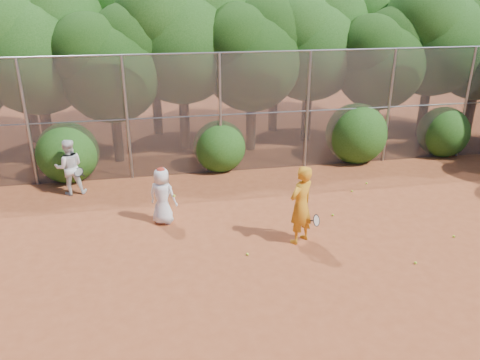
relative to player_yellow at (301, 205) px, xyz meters
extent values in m
plane|color=brown|center=(-0.20, -0.89, -1.00)|extent=(80.00, 80.00, 0.00)
cylinder|color=gray|center=(-7.20, 5.11, 1.00)|extent=(0.09, 0.09, 4.00)
cylinder|color=gray|center=(-4.20, 5.11, 1.00)|extent=(0.09, 0.09, 4.00)
cylinder|color=gray|center=(-1.20, 5.11, 1.00)|extent=(0.09, 0.09, 4.00)
cylinder|color=gray|center=(1.80, 5.11, 1.00)|extent=(0.09, 0.09, 4.00)
cylinder|color=gray|center=(4.80, 5.11, 1.00)|extent=(0.09, 0.09, 4.00)
cylinder|color=gray|center=(7.80, 5.11, 1.00)|extent=(0.09, 0.09, 4.00)
cylinder|color=gray|center=(-0.20, 5.11, 3.00)|extent=(20.00, 0.05, 0.05)
cylinder|color=gray|center=(-0.20, 5.11, 1.00)|extent=(20.00, 0.04, 0.04)
cube|color=slate|center=(-0.20, 5.11, 1.00)|extent=(20.00, 0.02, 4.00)
cylinder|color=black|center=(-7.20, 7.61, 0.26)|extent=(0.38, 0.38, 2.52)
sphere|color=#1B4611|center=(-7.20, 7.61, 2.73)|extent=(4.03, 4.03, 4.03)
sphere|color=#1B4611|center=(-6.40, 8.01, 3.74)|extent=(3.23, 3.23, 3.23)
sphere|color=#1B4611|center=(-7.91, 7.31, 3.53)|extent=(3.02, 3.02, 3.02)
cylinder|color=black|center=(-4.70, 6.91, 0.08)|extent=(0.36, 0.36, 2.17)
sphere|color=black|center=(-4.70, 6.91, 2.21)|extent=(3.47, 3.47, 3.47)
sphere|color=black|center=(-4.01, 7.26, 3.08)|extent=(2.78, 2.78, 2.78)
sphere|color=black|center=(-5.31, 6.65, 2.90)|extent=(2.60, 2.60, 2.60)
cylinder|color=black|center=(-2.20, 7.91, 0.33)|extent=(0.39, 0.39, 2.66)
sphere|color=#1B4611|center=(-2.20, 7.91, 2.93)|extent=(4.26, 4.26, 4.26)
sphere|color=#1B4611|center=(-1.35, 8.33, 4.00)|extent=(3.40, 3.40, 3.40)
sphere|color=#1B4611|center=(-2.95, 7.59, 3.79)|extent=(3.19, 3.19, 3.19)
cylinder|color=black|center=(0.30, 7.31, 0.14)|extent=(0.37, 0.37, 2.27)
sphere|color=black|center=(0.30, 7.31, 2.36)|extent=(3.64, 3.64, 3.64)
sphere|color=black|center=(1.02, 7.67, 3.27)|extent=(2.91, 2.91, 2.91)
sphere|color=black|center=(-0.34, 7.04, 3.09)|extent=(2.73, 2.73, 2.73)
cylinder|color=black|center=(2.80, 8.11, 0.22)|extent=(0.38, 0.38, 2.45)
sphere|color=#1B4611|center=(2.80, 8.11, 2.62)|extent=(3.92, 3.92, 3.92)
sphere|color=#1B4611|center=(3.58, 8.50, 3.60)|extent=(3.14, 3.14, 3.14)
sphere|color=#1B4611|center=(2.11, 7.82, 3.41)|extent=(2.94, 2.94, 2.94)
cylinder|color=black|center=(5.30, 7.11, 0.05)|extent=(0.36, 0.36, 2.10)
sphere|color=black|center=(5.30, 7.11, 2.11)|extent=(3.36, 3.36, 3.36)
sphere|color=black|center=(5.97, 7.45, 2.95)|extent=(2.69, 2.69, 2.69)
sphere|color=black|center=(4.71, 6.86, 2.78)|extent=(2.52, 2.52, 2.52)
cylinder|color=black|center=(7.80, 7.71, 0.29)|extent=(0.39, 0.39, 2.59)
sphere|color=#1B4611|center=(7.80, 7.71, 2.83)|extent=(4.14, 4.14, 4.14)
sphere|color=#1B4611|center=(8.63, 8.12, 3.87)|extent=(3.32, 3.32, 3.32)
sphere|color=#1B4611|center=(7.07, 7.40, 3.66)|extent=(3.11, 3.11, 3.11)
cylinder|color=black|center=(9.80, 7.41, 0.15)|extent=(0.37, 0.37, 2.31)
sphere|color=black|center=(9.15, 7.13, 3.16)|extent=(2.77, 2.77, 2.77)
cylinder|color=black|center=(-8.20, 9.91, 0.31)|extent=(0.39, 0.39, 2.62)
sphere|color=#1B4611|center=(-8.20, 9.91, 2.88)|extent=(4.20, 4.20, 4.20)
sphere|color=#1B4611|center=(-7.36, 10.33, 3.93)|extent=(3.36, 3.36, 3.36)
cylinder|color=black|center=(-3.20, 10.11, 0.40)|extent=(0.40, 0.40, 2.80)
sphere|color=#1B4611|center=(-3.20, 10.11, 3.14)|extent=(4.48, 4.48, 4.48)
sphere|color=#1B4611|center=(-2.31, 10.56, 4.26)|extent=(3.58, 3.58, 3.58)
sphere|color=#1B4611|center=(-3.99, 9.77, 4.04)|extent=(3.36, 3.36, 3.36)
cylinder|color=black|center=(1.80, 9.71, 0.26)|extent=(0.38, 0.38, 2.52)
sphere|color=#1B4611|center=(1.80, 9.71, 2.73)|extent=(4.03, 4.03, 4.03)
sphere|color=#1B4611|center=(2.60, 10.11, 3.74)|extent=(3.23, 3.23, 3.23)
sphere|color=#1B4611|center=(1.09, 9.41, 3.53)|extent=(3.02, 3.02, 3.02)
cylinder|color=black|center=(6.30, 10.31, 0.36)|extent=(0.40, 0.40, 2.73)
sphere|color=#1B4611|center=(6.30, 10.31, 3.04)|extent=(4.37, 4.37, 4.37)
sphere|color=#1B4611|center=(7.17, 10.75, 4.13)|extent=(3.49, 3.49, 3.49)
sphere|color=#1B4611|center=(5.53, 9.98, 3.91)|extent=(3.28, 3.28, 3.28)
sphere|color=#1B4611|center=(-6.20, 5.41, 0.00)|extent=(2.00, 2.00, 2.00)
sphere|color=#1B4611|center=(-1.20, 5.41, -0.10)|extent=(1.80, 1.80, 1.80)
sphere|color=#1B4611|center=(3.80, 5.41, 0.10)|extent=(2.20, 2.20, 2.20)
sphere|color=#1B4611|center=(7.30, 5.41, -0.05)|extent=(1.90, 1.90, 1.90)
imported|color=orange|center=(0.00, 0.00, 0.00)|extent=(0.88, 0.80, 2.01)
torus|color=black|center=(0.35, -0.20, -0.35)|extent=(0.30, 0.30, 0.30)
cylinder|color=black|center=(0.20, -0.05, -0.42)|extent=(0.21, 0.22, 0.12)
imported|color=white|center=(-3.29, 1.66, -0.22)|extent=(0.91, 0.80, 1.56)
ellipsoid|color=#AC2718|center=(-3.29, 1.66, 0.52)|extent=(0.22, 0.22, 0.13)
sphere|color=#B9DE28|center=(-2.99, 1.46, -0.15)|extent=(0.07, 0.07, 0.07)
imported|color=white|center=(-5.98, 4.13, -0.13)|extent=(0.93, 0.77, 1.73)
torus|color=black|center=(-5.68, 3.83, -0.20)|extent=(0.37, 0.33, 0.24)
cylinder|color=black|center=(-5.61, 3.98, -0.35)|extent=(0.12, 0.22, 0.21)
sphere|color=#B9DE28|center=(1.34, 1.16, -0.97)|extent=(0.07, 0.07, 0.07)
sphere|color=#B9DE28|center=(2.53, 2.62, -0.97)|extent=(0.07, 0.07, 0.07)
sphere|color=#B9DE28|center=(2.32, -1.51, -0.97)|extent=(0.07, 0.07, 0.07)
sphere|color=#B9DE28|center=(3.93, -0.56, -0.97)|extent=(0.07, 0.07, 0.07)
sphere|color=#B9DE28|center=(-1.41, -0.42, -0.97)|extent=(0.07, 0.07, 0.07)
sphere|color=#B9DE28|center=(3.25, 3.12, -0.97)|extent=(0.07, 0.07, 0.07)
camera|label=1|loc=(-3.36, -9.80, 4.89)|focal=35.00mm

